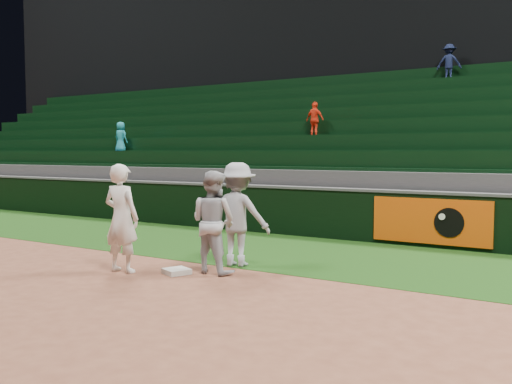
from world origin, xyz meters
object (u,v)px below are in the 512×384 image
(first_base, at_px, (177,271))
(base_coach, at_px, (237,214))
(first_baseman, at_px, (121,218))
(baserunner, at_px, (213,222))

(first_base, distance_m, base_coach, 1.55)
(first_baseman, distance_m, base_coach, 2.09)
(first_base, distance_m, first_baseman, 1.35)
(first_baseman, xyz_separation_m, base_coach, (1.43, 1.53, 0.01))
(first_base, bearing_deg, baserunner, 41.06)
(first_base, height_order, baserunner, baserunner)
(first_baseman, relative_size, baserunner, 1.07)
(first_base, xyz_separation_m, first_baseman, (-0.92, -0.40, 0.91))
(first_baseman, height_order, baserunner, first_baseman)
(first_base, relative_size, baserunner, 0.22)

